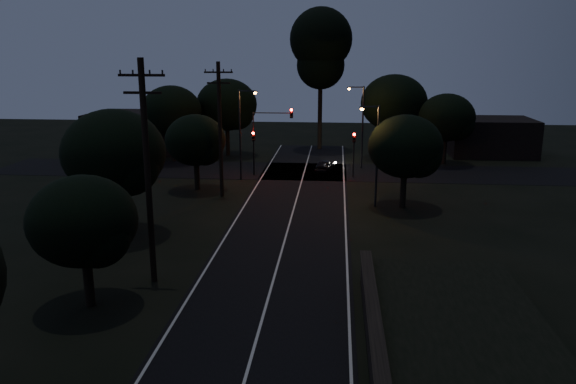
{
  "coord_description": "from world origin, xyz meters",
  "views": [
    {
      "loc": [
        3.07,
        -10.69,
        11.32
      ],
      "look_at": [
        0.0,
        24.0,
        2.5
      ],
      "focal_mm": 35.0,
      "sensor_mm": 36.0,
      "label": 1
    }
  ],
  "objects_px": {
    "tall_pine": "(321,48)",
    "signal_left": "(254,145)",
    "utility_pole_far": "(220,128)",
    "streetlight_a": "(242,128)",
    "utility_pole_mid": "(147,170)",
    "car": "(325,165)",
    "signal_right": "(354,146)",
    "streetlight_b": "(361,121)",
    "streetlight_c": "(375,149)",
    "signal_mast": "(272,129)"
  },
  "relations": [
    {
      "from": "streetlight_b",
      "to": "car",
      "type": "height_order",
      "value": "streetlight_b"
    },
    {
      "from": "utility_pole_far",
      "to": "car",
      "type": "relative_size",
      "value": 3.14
    },
    {
      "from": "utility_pole_mid",
      "to": "streetlight_c",
      "type": "distance_m",
      "value": 19.15
    },
    {
      "from": "tall_pine",
      "to": "signal_left",
      "type": "bearing_deg",
      "value": -110.46
    },
    {
      "from": "utility_pole_mid",
      "to": "utility_pole_far",
      "type": "height_order",
      "value": "utility_pole_mid"
    },
    {
      "from": "utility_pole_mid",
      "to": "streetlight_a",
      "type": "relative_size",
      "value": 1.38
    },
    {
      "from": "signal_right",
      "to": "streetlight_b",
      "type": "xyz_separation_m",
      "value": [
        0.71,
        4.01,
        1.8
      ]
    },
    {
      "from": "streetlight_b",
      "to": "utility_pole_far",
      "type": "bearing_deg",
      "value": -133.3
    },
    {
      "from": "tall_pine",
      "to": "signal_mast",
      "type": "relative_size",
      "value": 2.57
    },
    {
      "from": "tall_pine",
      "to": "signal_right",
      "type": "xyz_separation_m",
      "value": [
        3.6,
        -15.01,
        -8.77
      ]
    },
    {
      "from": "signal_right",
      "to": "car",
      "type": "height_order",
      "value": "signal_right"
    },
    {
      "from": "utility_pole_far",
      "to": "streetlight_c",
      "type": "relative_size",
      "value": 1.4
    },
    {
      "from": "utility_pole_mid",
      "to": "car",
      "type": "relative_size",
      "value": 3.29
    },
    {
      "from": "signal_mast",
      "to": "streetlight_a",
      "type": "relative_size",
      "value": 0.78
    },
    {
      "from": "utility_pole_mid",
      "to": "utility_pole_far",
      "type": "xyz_separation_m",
      "value": [
        0.0,
        17.0,
        -0.25
      ]
    },
    {
      "from": "utility_pole_far",
      "to": "streetlight_a",
      "type": "height_order",
      "value": "utility_pole_far"
    },
    {
      "from": "utility_pole_mid",
      "to": "tall_pine",
      "type": "bearing_deg",
      "value": 80.07
    },
    {
      "from": "tall_pine",
      "to": "streetlight_b",
      "type": "xyz_separation_m",
      "value": [
        4.31,
        -11.0,
        -6.97
      ]
    },
    {
      "from": "streetlight_a",
      "to": "utility_pole_mid",
      "type": "bearing_deg",
      "value": -91.73
    },
    {
      "from": "car",
      "to": "signal_left",
      "type": "bearing_deg",
      "value": 34.28
    },
    {
      "from": "tall_pine",
      "to": "car",
      "type": "height_order",
      "value": "tall_pine"
    },
    {
      "from": "streetlight_b",
      "to": "streetlight_c",
      "type": "height_order",
      "value": "streetlight_b"
    },
    {
      "from": "signal_left",
      "to": "streetlight_c",
      "type": "distance_m",
      "value": 14.52
    },
    {
      "from": "tall_pine",
      "to": "streetlight_c",
      "type": "height_order",
      "value": "tall_pine"
    },
    {
      "from": "signal_right",
      "to": "streetlight_a",
      "type": "bearing_deg",
      "value": -168.66
    },
    {
      "from": "utility_pole_far",
      "to": "tall_pine",
      "type": "height_order",
      "value": "tall_pine"
    },
    {
      "from": "signal_right",
      "to": "utility_pole_far",
      "type": "bearing_deg",
      "value": -143.0
    },
    {
      "from": "signal_right",
      "to": "streetlight_c",
      "type": "relative_size",
      "value": 0.55
    },
    {
      "from": "signal_right",
      "to": "signal_mast",
      "type": "height_order",
      "value": "signal_mast"
    },
    {
      "from": "signal_left",
      "to": "signal_right",
      "type": "height_order",
      "value": "same"
    },
    {
      "from": "streetlight_b",
      "to": "streetlight_c",
      "type": "distance_m",
      "value": 14.01
    },
    {
      "from": "signal_mast",
      "to": "car",
      "type": "xyz_separation_m",
      "value": [
        4.88,
        2.32,
        -3.77
      ]
    },
    {
      "from": "utility_pole_far",
      "to": "signal_left",
      "type": "xyz_separation_m",
      "value": [
        1.4,
        7.99,
        -2.65
      ]
    },
    {
      "from": "signal_mast",
      "to": "streetlight_b",
      "type": "xyz_separation_m",
      "value": [
        8.22,
        4.01,
        0.3
      ]
    },
    {
      "from": "signal_mast",
      "to": "streetlight_a",
      "type": "distance_m",
      "value": 3.13
    },
    {
      "from": "streetlight_a",
      "to": "car",
      "type": "relative_size",
      "value": 2.39
    },
    {
      "from": "signal_right",
      "to": "streetlight_c",
      "type": "xyz_separation_m",
      "value": [
        1.23,
        -9.99,
        1.51
      ]
    },
    {
      "from": "tall_pine",
      "to": "car",
      "type": "distance_m",
      "value": 16.84
    },
    {
      "from": "tall_pine",
      "to": "signal_left",
      "type": "xyz_separation_m",
      "value": [
        -5.6,
        -15.01,
        -8.77
      ]
    },
    {
      "from": "utility_pole_far",
      "to": "car",
      "type": "distance_m",
      "value": 13.92
    },
    {
      "from": "signal_right",
      "to": "utility_pole_mid",
      "type": "bearing_deg",
      "value": -112.99
    },
    {
      "from": "streetlight_b",
      "to": "signal_left",
      "type": "bearing_deg",
      "value": -157.95
    },
    {
      "from": "utility_pole_mid",
      "to": "car",
      "type": "height_order",
      "value": "utility_pole_mid"
    },
    {
      "from": "streetlight_c",
      "to": "streetlight_a",
      "type": "bearing_deg",
      "value": 144.31
    },
    {
      "from": "streetlight_b",
      "to": "streetlight_c",
      "type": "relative_size",
      "value": 1.07
    },
    {
      "from": "signal_left",
      "to": "utility_pole_mid",
      "type": "bearing_deg",
      "value": -93.21
    },
    {
      "from": "tall_pine",
      "to": "signal_mast",
      "type": "distance_m",
      "value": 17.13
    },
    {
      "from": "signal_left",
      "to": "streetlight_c",
      "type": "xyz_separation_m",
      "value": [
        10.43,
        -9.99,
        1.51
      ]
    },
    {
      "from": "signal_right",
      "to": "streetlight_a",
      "type": "xyz_separation_m",
      "value": [
        -9.91,
        -1.99,
        1.8
      ]
    },
    {
      "from": "car",
      "to": "streetlight_c",
      "type": "bearing_deg",
      "value": 122.23
    }
  ]
}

